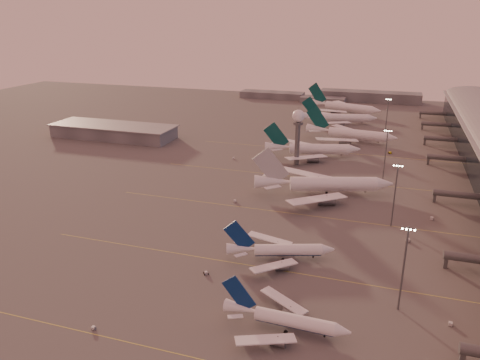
% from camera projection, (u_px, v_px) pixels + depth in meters
% --- Properties ---
extents(ground, '(700.00, 700.00, 0.00)m').
position_uv_depth(ground, '(202.00, 274.00, 144.76)').
color(ground, '#4C4A4A').
rests_on(ground, ground).
extents(taxiway_markings, '(180.00, 185.25, 0.02)m').
position_uv_depth(taxiway_markings, '(325.00, 217.00, 186.07)').
color(taxiway_markings, '#D1C949').
rests_on(taxiway_markings, ground).
extents(hangar, '(82.00, 27.00, 8.50)m').
position_uv_depth(hangar, '(114.00, 131.00, 303.89)').
color(hangar, '#5B5D62').
rests_on(hangar, ground).
extents(radar_tower, '(6.40, 6.40, 31.10)m').
position_uv_depth(radar_tower, '(298.00, 126.00, 243.69)').
color(radar_tower, '#55585D').
rests_on(radar_tower, ground).
extents(mast_a, '(3.60, 0.56, 25.00)m').
position_uv_depth(mast_a, '(404.00, 265.00, 123.11)').
color(mast_a, '#55585D').
rests_on(mast_a, ground).
extents(mast_b, '(3.60, 0.56, 25.00)m').
position_uv_depth(mast_b, '(395.00, 192.00, 173.23)').
color(mast_b, '#55585D').
rests_on(mast_b, ground).
extents(mast_c, '(3.60, 0.56, 25.00)m').
position_uv_depth(mast_c, '(386.00, 152.00, 223.93)').
color(mast_c, '#55585D').
rests_on(mast_c, ground).
extents(mast_d, '(3.60, 0.56, 25.00)m').
position_uv_depth(mast_d, '(387.00, 115.00, 305.09)').
color(mast_d, '#55585D').
rests_on(mast_d, ground).
extents(distant_horizon, '(165.00, 37.50, 9.00)m').
position_uv_depth(distant_horizon, '(339.00, 96.00, 433.74)').
color(distant_horizon, '#5B5D62').
rests_on(distant_horizon, ground).
extents(narrowbody_near, '(33.74, 26.93, 13.18)m').
position_uv_depth(narrowbody_near, '(285.00, 321.00, 118.47)').
color(narrowbody_near, white).
rests_on(narrowbody_near, ground).
extents(narrowbody_mid, '(34.97, 27.43, 14.19)m').
position_uv_depth(narrowbody_mid, '(280.00, 252.00, 152.71)').
color(narrowbody_mid, white).
rests_on(narrowbody_mid, ground).
extents(widebody_white, '(60.37, 47.65, 21.91)m').
position_uv_depth(widebody_white, '(324.00, 187.00, 207.37)').
color(widebody_white, white).
rests_on(widebody_white, ground).
extents(greentail_a, '(53.31, 42.50, 19.78)m').
position_uv_depth(greentail_a, '(313.00, 151.00, 262.90)').
color(greentail_a, white).
rests_on(greentail_a, ground).
extents(greentail_b, '(57.94, 46.51, 21.10)m').
position_uv_depth(greentail_b, '(351.00, 136.00, 294.46)').
color(greentail_b, white).
rests_on(greentail_b, ground).
extents(greentail_c, '(54.08, 43.23, 19.89)m').
position_uv_depth(greentail_c, '(340.00, 119.00, 341.73)').
color(greentail_c, white).
rests_on(greentail_c, ground).
extents(greentail_d, '(61.29, 48.72, 23.03)m').
position_uv_depth(greentail_d, '(343.00, 109.00, 376.72)').
color(greentail_d, white).
rests_on(greentail_d, ground).
extents(gsv_truck_a, '(4.74, 1.95, 1.88)m').
position_uv_depth(gsv_truck_a, '(95.00, 327.00, 119.05)').
color(gsv_truck_a, silver).
rests_on(gsv_truck_a, ground).
extents(gsv_catering_a, '(4.95, 2.60, 3.94)m').
position_uv_depth(gsv_catering_a, '(452.00, 319.00, 120.32)').
color(gsv_catering_a, silver).
rests_on(gsv_catering_a, ground).
extents(gsv_tug_mid, '(3.45, 3.71, 0.91)m').
position_uv_depth(gsv_tug_mid, '(206.00, 273.00, 144.67)').
color(gsv_tug_mid, silver).
rests_on(gsv_tug_mid, ground).
extents(gsv_truck_b, '(6.59, 4.02, 2.50)m').
position_uv_depth(gsv_truck_b, '(410.00, 239.00, 165.03)').
color(gsv_truck_b, silver).
rests_on(gsv_truck_b, ground).
extents(gsv_truck_c, '(5.89, 3.61, 2.24)m').
position_uv_depth(gsv_truck_c, '(236.00, 200.00, 199.81)').
color(gsv_truck_c, silver).
rests_on(gsv_truck_c, ground).
extents(gsv_catering_b, '(6.04, 3.81, 4.59)m').
position_uv_depth(gsv_catering_b, '(433.00, 215.00, 182.31)').
color(gsv_catering_b, silver).
rests_on(gsv_catering_b, ground).
extents(gsv_tug_far, '(3.53, 4.29, 1.06)m').
position_uv_depth(gsv_tug_far, '(307.00, 176.00, 231.02)').
color(gsv_tug_far, silver).
rests_on(gsv_tug_far, ground).
extents(gsv_truck_d, '(3.05, 5.35, 2.04)m').
position_uv_depth(gsv_truck_d, '(233.00, 157.00, 259.97)').
color(gsv_truck_d, silver).
rests_on(gsv_truck_d, ground).
extents(gsv_tug_hangar, '(4.48, 3.95, 1.10)m').
position_uv_depth(gsv_tug_hangar, '(390.00, 153.00, 269.70)').
color(gsv_tug_hangar, yellow).
rests_on(gsv_tug_hangar, ground).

